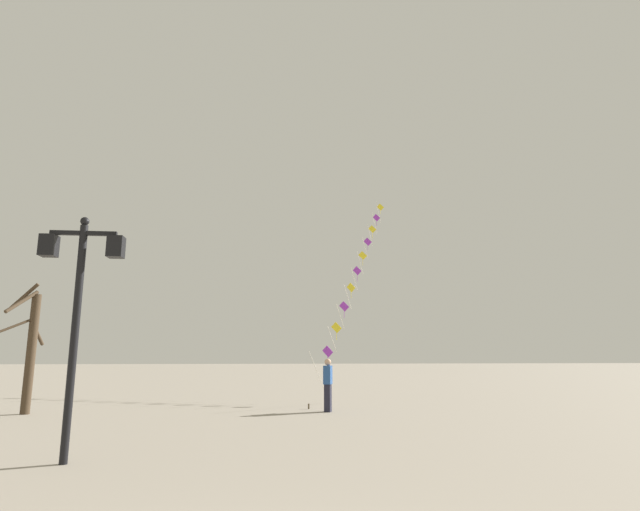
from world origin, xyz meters
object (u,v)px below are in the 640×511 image
Objects in this scene: twin_lantern_lamp_post at (79,287)px; kite_train at (357,271)px; bare_tree at (30,346)px; kite_flyer at (328,383)px.

kite_train is (7.83, 14.97, 2.85)m from twin_lantern_lamp_post.
kite_train is at bearing 30.58° from bare_tree.
bare_tree is at bearing -149.42° from kite_train.
kite_flyer is (5.48, 7.62, -2.15)m from twin_lantern_lamp_post.
kite_train is 7.04× the size of kite_flyer.
kite_train is 2.89× the size of bare_tree.
twin_lantern_lamp_post is at bearing 162.86° from kite_flyer.
twin_lantern_lamp_post reaches higher than bare_tree.
bare_tree reaches higher than kite_flyer.
bare_tree is at bearing 117.60° from twin_lantern_lamp_post.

